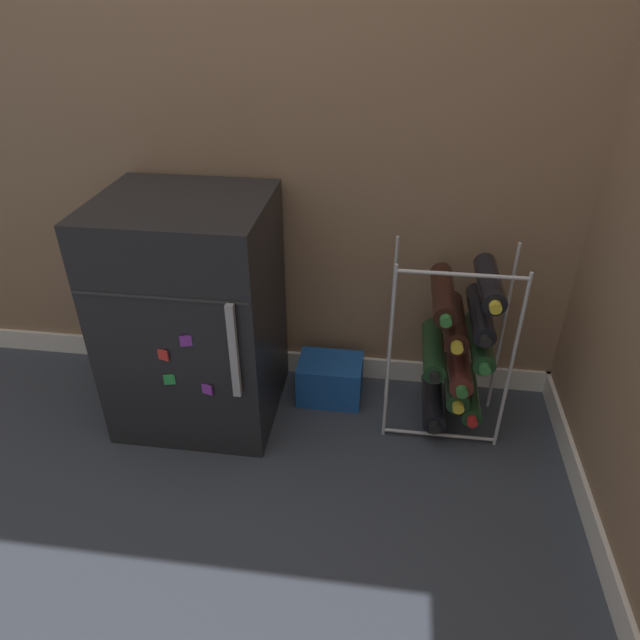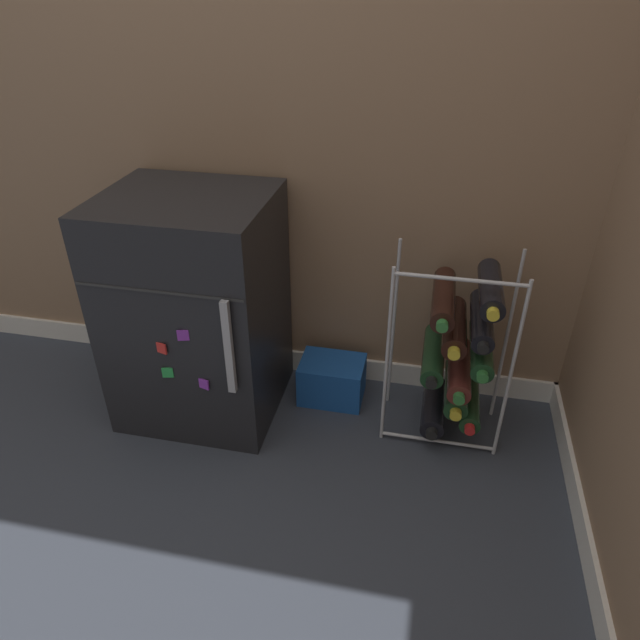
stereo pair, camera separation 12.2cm
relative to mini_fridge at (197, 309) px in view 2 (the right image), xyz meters
The scene contains 5 objects.
ground_plane 0.61m from the mini_fridge, 36.80° to the right, with size 14.00×14.00×0.00m, color #333842.
wall_back 0.96m from the mini_fridge, 39.02° to the left, with size 6.86×0.07×2.50m.
mini_fridge is the anchor object (origin of this frame).
wine_rack 0.91m from the mini_fridge, ahead, with size 0.40×0.33×0.67m.
soda_box 0.58m from the mini_fridge, 14.38° to the left, with size 0.24×0.17×0.16m.
Camera 2 is at (0.41, -1.30, 1.42)m, focal length 32.00 mm.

